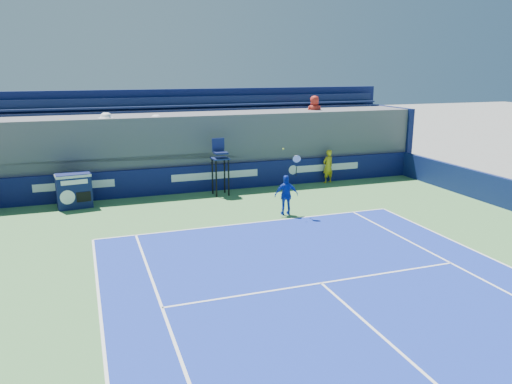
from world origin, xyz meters
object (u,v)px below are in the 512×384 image
object	(u,v)px
umpire_chair	(220,161)
tennis_player	(286,195)
match_clock	(74,190)
ball_person	(328,166)

from	to	relation	value
umpire_chair	tennis_player	distance (m)	4.18
umpire_chair	tennis_player	bearing A→B (deg)	-68.19
match_clock	tennis_player	bearing A→B (deg)	-26.16
ball_person	tennis_player	size ratio (longest dim) A/B	0.63
ball_person	match_clock	bearing A→B (deg)	-10.92
ball_person	tennis_player	xyz separation A→B (m)	(-4.00, -4.35, -0.03)
umpire_chair	ball_person	bearing A→B (deg)	5.57
match_clock	umpire_chair	distance (m)	6.08
ball_person	match_clock	world-z (taller)	ball_person
ball_person	umpire_chair	size ratio (longest dim) A/B	0.65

